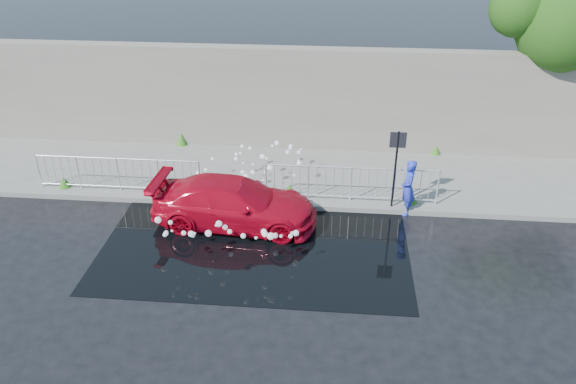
% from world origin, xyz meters
% --- Properties ---
extents(ground, '(90.00, 90.00, 0.00)m').
position_xyz_m(ground, '(0.00, 0.00, 0.00)').
color(ground, black).
rests_on(ground, ground).
extents(pavement, '(30.00, 4.00, 0.15)m').
position_xyz_m(pavement, '(0.00, 5.00, 0.07)').
color(pavement, slate).
rests_on(pavement, ground).
extents(curb, '(30.00, 0.25, 0.16)m').
position_xyz_m(curb, '(0.00, 3.00, 0.08)').
color(curb, slate).
rests_on(curb, ground).
extents(retaining_wall, '(30.00, 0.60, 3.50)m').
position_xyz_m(retaining_wall, '(0.00, 7.20, 1.90)').
color(retaining_wall, slate).
rests_on(retaining_wall, pavement).
extents(puddle, '(8.00, 5.00, 0.01)m').
position_xyz_m(puddle, '(0.50, 1.00, 0.01)').
color(puddle, black).
rests_on(puddle, ground).
extents(sign_post, '(0.45, 0.06, 2.50)m').
position_xyz_m(sign_post, '(4.20, 3.10, 1.72)').
color(sign_post, black).
rests_on(sign_post, ground).
extents(tree, '(4.98, 3.13, 6.27)m').
position_xyz_m(tree, '(9.63, 7.41, 4.75)').
color(tree, '#332114').
rests_on(tree, ground).
extents(railing_left, '(5.05, 0.05, 1.10)m').
position_xyz_m(railing_left, '(-4.00, 3.35, 0.74)').
color(railing_left, silver).
rests_on(railing_left, pavement).
extents(railing_right, '(5.05, 0.05, 1.10)m').
position_xyz_m(railing_right, '(3.00, 3.35, 0.74)').
color(railing_right, silver).
rests_on(railing_right, pavement).
extents(weeds, '(12.17, 3.93, 0.44)m').
position_xyz_m(weeds, '(-0.31, 4.58, 0.34)').
color(weeds, '#215316').
rests_on(weeds, pavement).
extents(water_spray, '(3.73, 5.73, 0.99)m').
position_xyz_m(water_spray, '(-0.06, 2.47, 0.74)').
color(water_spray, white).
rests_on(water_spray, ground).
extents(red_car, '(4.66, 2.12, 1.32)m').
position_xyz_m(red_car, '(-0.21, 2.00, 0.66)').
color(red_car, '#B0071B').
rests_on(red_car, ground).
extents(person, '(0.43, 0.63, 1.67)m').
position_xyz_m(person, '(4.60, 3.00, 0.83)').
color(person, '#2633C0').
rests_on(person, ground).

